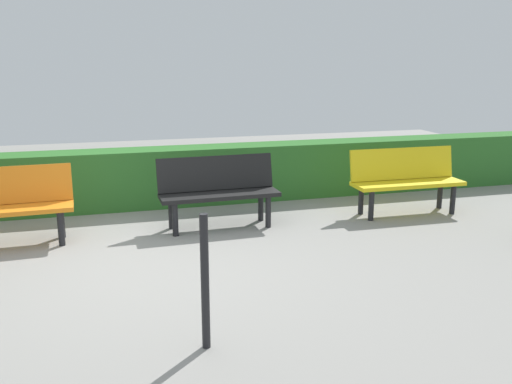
# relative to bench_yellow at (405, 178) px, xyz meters

# --- Properties ---
(ground_plane) EXTENTS (17.21, 17.21, 0.00)m
(ground_plane) POSITION_rel_bench_yellow_xyz_m (3.57, 0.94, -0.48)
(ground_plane) COLOR gray
(bench_yellow) EXTENTS (1.49, 0.48, 0.86)m
(bench_yellow) POSITION_rel_bench_yellow_xyz_m (0.00, 0.00, 0.00)
(bench_yellow) COLOR yellow
(bench_yellow) RESTS_ON ground_plane
(bench_black) EXTENTS (1.45, 0.51, 0.86)m
(bench_black) POSITION_rel_bench_yellow_xyz_m (2.52, -0.07, -0.00)
(bench_black) COLOR black
(bench_black) RESTS_ON ground_plane
(bench_orange) EXTENTS (1.54, 0.51, 0.86)m
(bench_orange) POSITION_rel_bench_yellow_xyz_m (4.97, -0.03, 0.00)
(bench_orange) COLOR orange
(bench_orange) RESTS_ON ground_plane
(hedge_row) EXTENTS (13.21, 0.52, 0.80)m
(hedge_row) POSITION_rel_bench_yellow_xyz_m (2.45, -1.27, -0.08)
(hedge_row) COLOR #2D6B28
(hedge_row) RESTS_ON ground_plane
(railing_post_mid) EXTENTS (0.06, 0.06, 1.00)m
(railing_post_mid) POSITION_rel_bench_yellow_xyz_m (3.21, 2.77, 0.02)
(railing_post_mid) COLOR black
(railing_post_mid) RESTS_ON ground_plane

